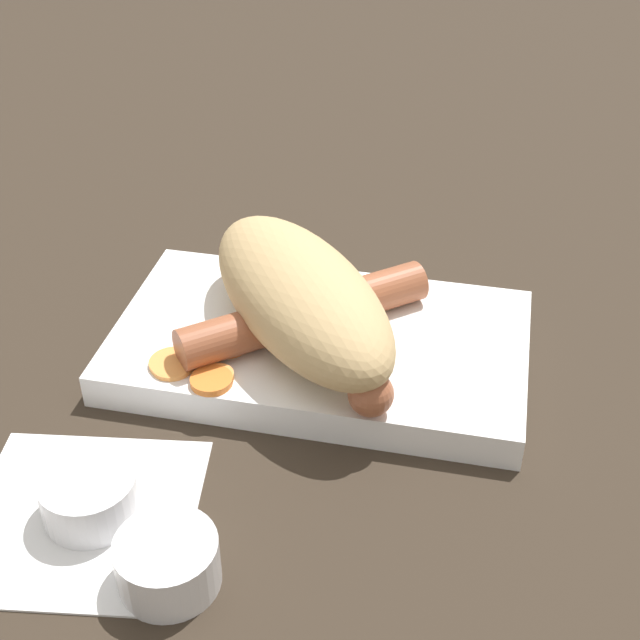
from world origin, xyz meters
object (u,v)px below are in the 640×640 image
(food_tray, at_px, (320,346))
(bread_roll, at_px, (301,296))
(condiment_cup_far, at_px, (168,565))
(sausage, at_px, (304,316))
(condiment_cup_near, at_px, (90,499))

(food_tray, distance_m, bread_roll, 0.05)
(condiment_cup_far, bearing_deg, food_tray, 79.24)
(bread_roll, height_order, condiment_cup_far, bread_roll)
(food_tray, bearing_deg, bread_roll, -151.05)
(food_tray, height_order, condiment_cup_far, condiment_cup_far)
(sausage, xyz_separation_m, condiment_cup_near, (-0.08, -0.16, -0.02))
(sausage, distance_m, condiment_cup_near, 0.18)
(bread_roll, height_order, sausage, bread_roll)
(condiment_cup_far, bearing_deg, condiment_cup_near, 149.86)
(food_tray, distance_m, sausage, 0.03)
(bread_roll, bearing_deg, sausage, 65.69)
(sausage, relative_size, condiment_cup_far, 3.05)
(sausage, height_order, condiment_cup_far, sausage)
(food_tray, bearing_deg, condiment_cup_near, -120.14)
(bread_roll, bearing_deg, food_tray, 28.95)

